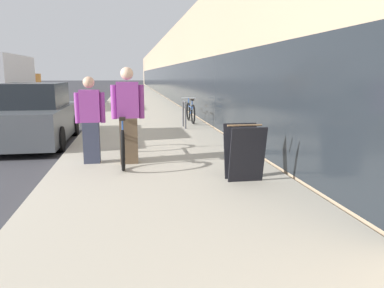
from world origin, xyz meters
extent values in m
cube|color=#B2AA99|center=(5.06, 21.00, 0.06)|extent=(4.01, 70.00, 0.12)
cube|color=tan|center=(12.11, 29.00, 2.25)|extent=(10.00, 70.00, 4.51)
cube|color=#1E2328|center=(7.15, 29.00, 1.25)|extent=(0.10, 63.00, 2.20)
torus|color=black|center=(4.34, 2.89, 0.48)|extent=(0.06, 0.72, 0.72)
torus|color=black|center=(4.34, 1.06, 0.48)|extent=(0.06, 0.72, 0.72)
cylinder|color=#2D56A8|center=(4.34, 1.98, 0.70)|extent=(0.04, 1.55, 0.04)
cylinder|color=#2D56A8|center=(4.34, 1.61, 0.60)|extent=(0.04, 0.92, 0.33)
cylinder|color=#2D56A8|center=(4.34, 1.39, 0.85)|extent=(0.03, 0.03, 0.30)
cube|color=black|center=(4.34, 1.39, 1.00)|extent=(0.11, 0.22, 0.05)
cylinder|color=#2D56A8|center=(4.34, 2.74, 0.86)|extent=(0.03, 0.03, 0.32)
cylinder|color=silver|center=(4.34, 2.74, 1.02)|extent=(0.52, 0.03, 0.03)
cube|color=brown|center=(4.45, 1.65, 0.55)|extent=(0.33, 0.24, 0.87)
cube|color=#933D93|center=(4.45, 1.65, 1.32)|extent=(0.41, 0.24, 0.66)
cylinder|color=#933D93|center=(4.19, 1.65, 1.28)|extent=(0.10, 0.10, 0.63)
cylinder|color=#933D93|center=(4.70, 1.65, 1.28)|extent=(0.10, 0.10, 0.63)
sphere|color=beige|center=(4.45, 1.65, 1.80)|extent=(0.24, 0.24, 0.24)
cube|color=#33384C|center=(3.75, 1.78, 0.51)|extent=(0.30, 0.22, 0.78)
cube|color=#933D93|center=(3.75, 1.78, 1.20)|extent=(0.37, 0.22, 0.60)
cylinder|color=#933D93|center=(3.52, 1.78, 1.17)|extent=(0.09, 0.09, 0.57)
cylinder|color=#933D93|center=(3.98, 1.78, 1.17)|extent=(0.09, 0.09, 0.57)
sphere|color=tan|center=(3.75, 1.78, 1.64)|extent=(0.21, 0.21, 0.21)
cylinder|color=#4C4C51|center=(6.18, 5.98, 0.53)|extent=(0.05, 0.05, 0.82)
cylinder|color=#4C4C51|center=(6.18, 6.53, 0.53)|extent=(0.05, 0.05, 0.82)
cylinder|color=#4C4C51|center=(6.18, 6.25, 0.94)|extent=(0.05, 0.55, 0.05)
torus|color=black|center=(6.60, 8.09, 0.45)|extent=(0.06, 0.67, 0.67)
torus|color=black|center=(6.60, 7.06, 0.45)|extent=(0.06, 0.67, 0.67)
cylinder|color=#2D56A8|center=(6.60, 7.58, 0.65)|extent=(0.04, 0.87, 0.04)
cylinder|color=#2D56A8|center=(6.60, 7.37, 0.56)|extent=(0.04, 0.53, 0.31)
cylinder|color=#2D56A8|center=(6.60, 7.25, 0.79)|extent=(0.03, 0.03, 0.28)
cube|color=black|center=(6.60, 7.25, 0.93)|extent=(0.11, 0.22, 0.05)
cylinder|color=#2D56A8|center=(6.60, 8.01, 0.80)|extent=(0.03, 0.03, 0.29)
cylinder|color=silver|center=(6.60, 8.01, 0.95)|extent=(0.52, 0.03, 0.03)
cube|color=black|center=(6.25, -0.02, 0.56)|extent=(0.56, 0.20, 0.89)
cube|color=black|center=(6.25, 0.34, 0.56)|extent=(0.56, 0.20, 0.89)
cylinder|color=#93704C|center=(6.25, 0.16, 1.00)|extent=(0.56, 0.03, 0.03)
cube|color=#4C5156|center=(2.03, 4.74, 0.56)|extent=(1.72, 4.09, 0.81)
cube|color=#1E2328|center=(2.03, 4.74, 1.27)|extent=(1.48, 2.04, 0.61)
cylinder|color=black|center=(1.24, 5.97, 0.30)|extent=(0.22, 0.60, 0.60)
cylinder|color=black|center=(2.83, 5.97, 0.30)|extent=(0.22, 0.60, 0.60)
cylinder|color=black|center=(2.83, 3.52, 0.30)|extent=(0.22, 0.60, 0.60)
cube|color=orange|center=(-1.69, 17.44, 1.03)|extent=(2.01, 1.75, 1.60)
cylinder|color=black|center=(-0.69, 16.99, 0.42)|extent=(0.28, 0.84, 0.84)
cylinder|color=black|center=(-0.69, 12.90, 0.42)|extent=(0.28, 0.84, 0.84)
camera|label=1|loc=(4.48, -5.44, 1.79)|focal=35.00mm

